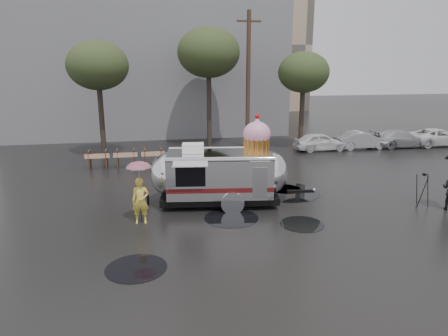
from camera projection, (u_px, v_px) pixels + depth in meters
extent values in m
plane|color=black|center=(278.00, 227.00, 14.00)|extent=(120.00, 120.00, 0.00)
cylinder|color=black|center=(231.00, 218.00, 14.86)|extent=(2.02, 2.02, 0.01)
cylinder|color=black|center=(287.00, 192.00, 17.91)|extent=(2.99, 2.99, 0.01)
cylinder|color=black|center=(302.00, 224.00, 14.26)|extent=(1.58, 1.58, 0.01)
cylinder|color=black|center=(284.00, 189.00, 18.34)|extent=(1.50, 1.50, 0.01)
cylinder|color=black|center=(136.00, 268.00, 11.16)|extent=(1.73, 1.73, 0.01)
cube|color=slate|center=(146.00, 54.00, 34.43)|extent=(22.00, 12.00, 13.00)
cylinder|color=#473323|center=(248.00, 81.00, 26.66)|extent=(0.28, 0.28, 9.00)
cube|color=#473323|center=(249.00, 21.00, 25.72)|extent=(1.60, 0.12, 0.12)
cylinder|color=#382D26|center=(101.00, 109.00, 24.30)|extent=(0.32, 0.32, 5.85)
ellipsoid|color=#2A391A|center=(98.00, 65.00, 23.66)|extent=(3.64, 3.64, 2.86)
cylinder|color=#382D26|center=(209.00, 98.00, 27.42)|extent=(0.32, 0.32, 6.75)
ellipsoid|color=#2A391A|center=(209.00, 52.00, 26.67)|extent=(4.20, 4.20, 3.30)
cylinder|color=#382D26|center=(302.00, 109.00, 26.82)|extent=(0.32, 0.32, 5.40)
ellipsoid|color=#2A391A|center=(304.00, 72.00, 26.23)|extent=(3.36, 3.36, 2.64)
cube|color=#473323|center=(90.00, 159.00, 21.96)|extent=(0.08, 0.80, 1.00)
cube|color=#473323|center=(107.00, 159.00, 22.13)|extent=(0.08, 0.80, 1.00)
cube|color=#E5590C|center=(97.00, 156.00, 21.62)|extent=(1.30, 0.04, 0.25)
cube|color=#473323|center=(118.00, 158.00, 22.24)|extent=(0.08, 0.80, 1.00)
cube|color=#473323|center=(134.00, 158.00, 22.41)|extent=(0.08, 0.80, 1.00)
cube|color=#E5590C|center=(125.00, 155.00, 21.91)|extent=(1.30, 0.04, 0.25)
cube|color=#473323|center=(145.00, 157.00, 22.53)|extent=(0.08, 0.80, 1.00)
cube|color=#473323|center=(161.00, 156.00, 22.70)|extent=(0.08, 0.80, 1.00)
cube|color=#E5590C|center=(153.00, 154.00, 22.19)|extent=(1.30, 0.04, 0.25)
imported|color=silver|center=(320.00, 140.00, 26.56)|extent=(4.00, 1.80, 1.40)
imported|color=#B2B2B7|center=(361.00, 139.00, 27.13)|extent=(4.00, 1.80, 1.40)
imported|color=#B2B2B7|center=(401.00, 137.00, 27.69)|extent=(4.20, 1.80, 1.44)
imported|color=silver|center=(439.00, 135.00, 28.25)|extent=(4.40, 1.90, 1.50)
cube|color=silver|center=(219.00, 173.00, 16.09)|extent=(4.38, 2.71, 1.69)
ellipsoid|color=silver|center=(270.00, 172.00, 16.21)|extent=(1.69, 2.33, 1.69)
ellipsoid|color=silver|center=(168.00, 173.00, 15.98)|extent=(1.69, 2.33, 1.69)
cube|color=black|center=(219.00, 196.00, 16.34)|extent=(4.90, 2.51, 0.28)
cylinder|color=black|center=(232.00, 204.00, 15.43)|extent=(0.68, 0.30, 0.66)
cylinder|color=black|center=(229.00, 189.00, 17.30)|extent=(0.68, 0.30, 0.66)
cylinder|color=silver|center=(233.00, 204.00, 15.29)|extent=(0.90, 0.22, 0.90)
cube|color=black|center=(301.00, 191.00, 16.49)|extent=(1.13, 0.27, 0.11)
sphere|color=silver|center=(314.00, 190.00, 16.51)|extent=(0.17, 0.17, 0.15)
cylinder|color=black|center=(148.00, 199.00, 16.20)|extent=(0.11, 0.11, 0.47)
cube|color=#501011|center=(220.00, 191.00, 15.16)|extent=(4.09, 0.61, 0.19)
cube|color=#501011|center=(218.00, 176.00, 17.23)|extent=(4.09, 0.61, 0.19)
cube|color=black|center=(190.00, 177.00, 14.94)|extent=(1.12, 0.19, 0.75)
cube|color=beige|center=(190.00, 166.00, 14.61)|extent=(1.36, 0.65, 0.13)
cube|color=silver|center=(260.00, 183.00, 15.16)|extent=(0.56, 0.11, 1.22)
cube|color=white|center=(193.00, 148.00, 15.78)|extent=(0.92, 0.72, 0.36)
cylinder|color=#CE8436|center=(257.00, 145.00, 15.90)|extent=(1.10, 1.10, 0.56)
ellipsoid|color=#F4A1C3|center=(257.00, 134.00, 15.78)|extent=(1.23, 1.23, 0.97)
cone|color=#F4A1C3|center=(257.00, 122.00, 15.66)|extent=(0.53, 0.53, 0.37)
sphere|color=red|center=(257.00, 116.00, 15.61)|extent=(0.21, 0.21, 0.19)
imported|color=yellow|center=(141.00, 201.00, 14.20)|extent=(0.63, 0.44, 1.67)
imported|color=pink|center=(139.00, 171.00, 13.93)|extent=(1.12, 1.12, 0.76)
cylinder|color=black|center=(141.00, 201.00, 14.20)|extent=(0.02, 0.02, 1.65)
cylinder|color=black|center=(428.00, 190.00, 16.00)|extent=(0.05, 0.31, 1.31)
cylinder|color=black|center=(417.00, 189.00, 16.16)|extent=(0.28, 0.15, 1.32)
cylinder|color=black|center=(423.00, 192.00, 15.77)|extent=(0.26, 0.19, 1.32)
cube|color=black|center=(424.00, 174.00, 15.81)|extent=(0.12, 0.10, 0.09)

